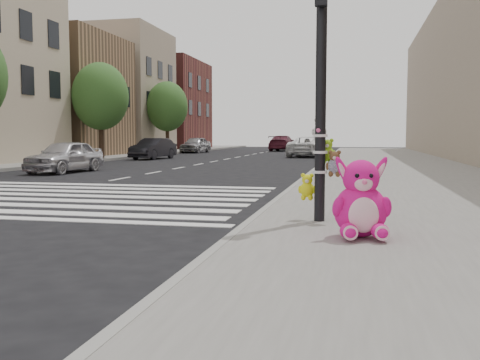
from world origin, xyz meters
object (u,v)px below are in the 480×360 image
(pink_bunny, at_px, (361,204))
(red_teddy, at_px, (373,216))
(car_dark_far, at_px, (153,149))
(signal_pole, at_px, (321,115))
(car_white_near, at_px, (308,147))
(car_silver_far, at_px, (65,156))

(pink_bunny, height_order, red_teddy, pink_bunny)
(pink_bunny, distance_m, car_dark_far, 26.48)
(signal_pole, height_order, red_teddy, signal_pole)
(signal_pole, relative_size, car_dark_far, 1.04)
(pink_bunny, distance_m, car_white_near, 29.17)
(car_white_near, bearing_deg, car_silver_far, 70.25)
(car_white_near, bearing_deg, pink_bunny, 101.32)
(signal_pole, bearing_deg, car_dark_far, 117.25)
(signal_pole, relative_size, car_silver_far, 1.08)
(car_white_near, bearing_deg, car_dark_far, 36.43)
(car_dark_far, bearing_deg, car_silver_far, -78.79)
(car_dark_far, distance_m, car_white_near, 10.41)
(car_dark_far, height_order, car_white_near, car_white_near)
(red_teddy, height_order, car_white_near, car_white_near)
(signal_pole, relative_size, red_teddy, 20.68)
(signal_pole, bearing_deg, car_white_near, 95.37)
(pink_bunny, height_order, car_dark_far, car_dark_far)
(signal_pole, xyz_separation_m, car_white_near, (-2.61, 27.74, -1.08))
(red_teddy, bearing_deg, car_white_near, 68.81)
(signal_pole, height_order, car_white_near, signal_pole)
(signal_pole, xyz_separation_m, car_dark_far, (-11.49, 22.31, -1.12))
(pink_bunny, bearing_deg, car_white_near, 86.33)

